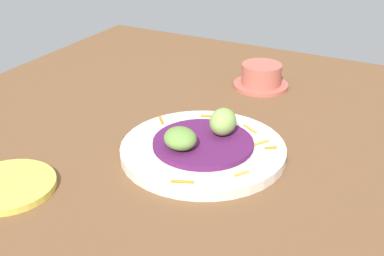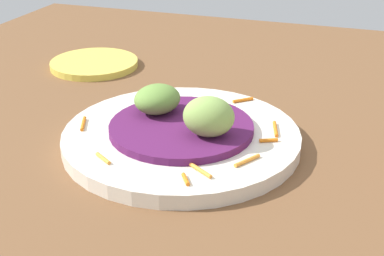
% 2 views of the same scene
% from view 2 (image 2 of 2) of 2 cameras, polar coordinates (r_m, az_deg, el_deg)
% --- Properties ---
extents(table_surface, '(1.10, 1.10, 0.02)m').
position_cam_2_polar(table_surface, '(0.62, 1.77, -2.01)').
color(table_surface, brown).
rests_on(table_surface, ground).
extents(main_plate, '(0.27, 0.27, 0.02)m').
position_cam_2_polar(main_plate, '(0.60, -1.13, -1.00)').
color(main_plate, silver).
rests_on(main_plate, table_surface).
extents(cabbage_bed, '(0.16, 0.16, 0.01)m').
position_cam_2_polar(cabbage_bed, '(0.60, -1.14, 0.07)').
color(cabbage_bed, '#51194C').
rests_on(cabbage_bed, main_plate).
extents(carrot_garnish, '(0.23, 0.22, 0.00)m').
position_cam_2_polar(carrot_garnish, '(0.57, 1.09, -1.42)').
color(carrot_garnish, orange).
rests_on(carrot_garnish, main_plate).
extents(guac_scoop_left, '(0.07, 0.07, 0.03)m').
position_cam_2_polar(guac_scoop_left, '(0.62, -3.85, 2.96)').
color(guac_scoop_left, olive).
rests_on(guac_scoop_left, cabbage_bed).
extents(guac_scoop_center, '(0.06, 0.05, 0.04)m').
position_cam_2_polar(guac_scoop_center, '(0.56, 1.79, 1.22)').
color(guac_scoop_center, '#84A851').
rests_on(guac_scoop_center, cabbage_bed).
extents(side_plate_small, '(0.14, 0.14, 0.01)m').
position_cam_2_polar(side_plate_small, '(0.86, -10.36, 6.76)').
color(side_plate_small, '#E0CC4C').
rests_on(side_plate_small, table_surface).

